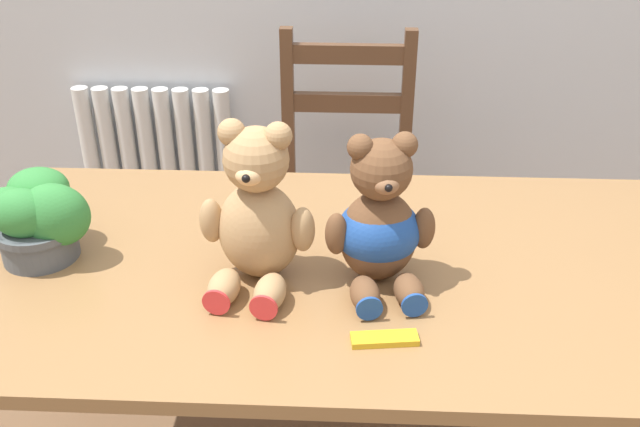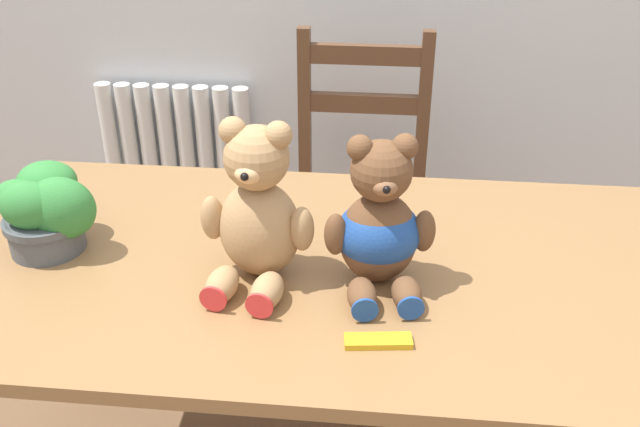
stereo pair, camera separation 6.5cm
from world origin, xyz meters
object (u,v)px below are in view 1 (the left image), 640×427
object	(u,v)px
potted_plant	(38,217)
chocolate_bar	(385,339)
wooden_chair_behind	(345,199)
teddy_bear_left	(257,215)
teddy_bear_right	(380,225)

from	to	relation	value
potted_plant	chocolate_bar	size ratio (longest dim) A/B	1.82
potted_plant	wooden_chair_behind	bearing A→B (deg)	52.41
teddy_bear_left	wooden_chair_behind	bearing A→B (deg)	-92.82
wooden_chair_behind	chocolate_bar	bearing A→B (deg)	94.46
wooden_chair_behind	teddy_bear_left	size ratio (longest dim) A/B	3.03
wooden_chair_behind	teddy_bear_left	world-z (taller)	teddy_bear_left
wooden_chair_behind	teddy_bear_right	size ratio (longest dim) A/B	3.22
teddy_bear_left	teddy_bear_right	world-z (taller)	teddy_bear_left
wooden_chair_behind	teddy_bear_right	distance (m)	0.95
teddy_bear_right	chocolate_bar	distance (m)	0.23
potted_plant	chocolate_bar	xyz separation A→B (m)	(0.70, -0.25, -0.09)
wooden_chair_behind	potted_plant	size ratio (longest dim) A/B	4.61
wooden_chair_behind	chocolate_bar	size ratio (longest dim) A/B	8.39
chocolate_bar	teddy_bear_right	bearing A→B (deg)	92.38
wooden_chair_behind	teddy_bear_left	bearing A→B (deg)	79.32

